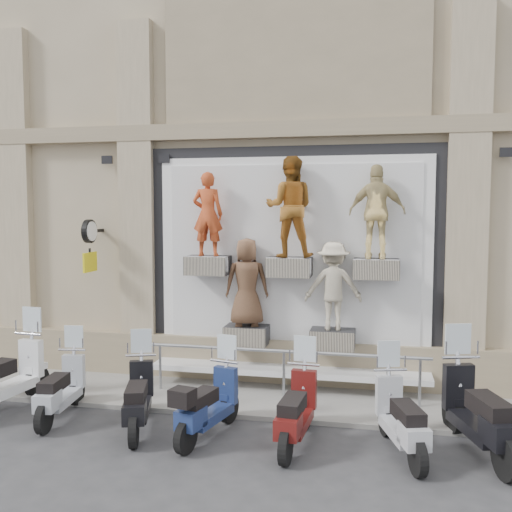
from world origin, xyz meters
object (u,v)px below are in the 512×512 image
object	(u,v)px
scooter_c	(61,376)
scooter_d	(138,384)
scooter_b	(6,362)
scooter_f	(296,395)
guard_rail	(284,376)
scooter_e	(209,390)
scooter_h	(479,395)
scooter_g	(401,403)
clock_sign_bracket	(90,239)

from	to	relation	value
scooter_c	scooter_d	world-z (taller)	scooter_d
scooter_b	scooter_c	size ratio (longest dim) A/B	1.17
scooter_d	scooter_f	size ratio (longest dim) A/B	0.99
guard_rail	scooter_f	xyz separation A→B (m)	(0.47, -1.80, 0.27)
guard_rail	scooter_d	xyz separation A→B (m)	(-1.97, -1.74, 0.26)
scooter_d	guard_rail	bearing A→B (deg)	23.81
scooter_e	scooter_f	bearing A→B (deg)	12.13
scooter_c	scooter_h	world-z (taller)	scooter_h
scooter_b	scooter_h	size ratio (longest dim) A/B	0.97
scooter_f	scooter_d	bearing A→B (deg)	-177.17
guard_rail	scooter_d	bearing A→B (deg)	-138.58
scooter_e	scooter_g	size ratio (longest dim) A/B	0.98
scooter_h	scooter_b	bearing A→B (deg)	161.30
clock_sign_bracket	scooter_b	distance (m)	2.78
scooter_f	scooter_g	distance (m)	1.45
clock_sign_bracket	scooter_g	xyz separation A→B (m)	(5.82, -2.26, -2.07)
guard_rail	scooter_h	xyz separation A→B (m)	(2.96, -1.59, 0.38)
scooter_b	scooter_f	world-z (taller)	scooter_b
guard_rail	scooter_e	xyz separation A→B (m)	(-0.84, -1.78, 0.25)
scooter_g	scooter_h	world-z (taller)	scooter_h
clock_sign_bracket	scooter_g	bearing A→B (deg)	-21.24
guard_rail	clock_sign_bracket	bearing A→B (deg)	173.16
scooter_f	scooter_g	xyz separation A→B (m)	(1.45, 0.00, -0.00)
scooter_c	scooter_f	bearing A→B (deg)	-11.14
clock_sign_bracket	scooter_g	distance (m)	6.58
clock_sign_bracket	scooter_f	bearing A→B (deg)	-27.42
guard_rail	scooter_b	size ratio (longest dim) A/B	2.49
scooter_g	clock_sign_bracket	bearing A→B (deg)	142.11
scooter_f	scooter_b	bearing A→B (deg)	179.54
guard_rail	scooter_b	bearing A→B (deg)	-162.77
clock_sign_bracket	scooter_f	size ratio (longest dim) A/B	0.57
scooter_g	scooter_d	bearing A→B (deg)	162.53
scooter_d	scooter_e	world-z (taller)	scooter_d
scooter_d	scooter_h	distance (m)	4.93
scooter_g	scooter_h	xyz separation A→B (m)	(1.04, 0.21, 0.12)
scooter_c	scooter_e	xyz separation A→B (m)	(2.55, -0.23, 0.01)
clock_sign_bracket	scooter_c	bearing A→B (deg)	-75.77
scooter_e	scooter_h	distance (m)	3.80
scooter_c	scooter_h	size ratio (longest dim) A/B	0.83
scooter_b	scooter_h	world-z (taller)	scooter_h
clock_sign_bracket	scooter_d	size ratio (longest dim) A/B	0.57
scooter_h	scooter_e	bearing A→B (deg)	165.65
clock_sign_bracket	scooter_d	distance (m)	3.59
scooter_c	scooter_d	bearing A→B (deg)	-15.23
scooter_f	scooter_h	bearing A→B (deg)	9.16
guard_rail	scooter_b	xyz separation A→B (m)	(-4.49, -1.39, 0.36)
scooter_f	scooter_c	bearing A→B (deg)	-179.57
guard_rail	scooter_c	size ratio (longest dim) A/B	2.92
clock_sign_bracket	scooter_b	bearing A→B (deg)	-107.52
scooter_c	scooter_g	xyz separation A→B (m)	(5.31, -0.25, 0.03)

